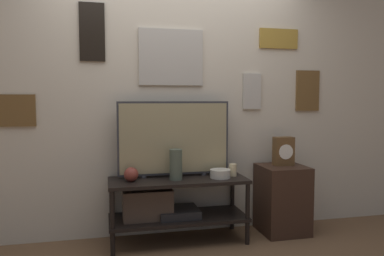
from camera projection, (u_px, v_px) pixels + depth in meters
The scene contains 10 objects.
ground_plane at pixel (185, 253), 3.12m from camera, with size 12.00×12.00×0.00m, color brown.
wall_back at pixel (172, 92), 3.56m from camera, with size 6.40×0.08×2.70m.
media_console at pixel (167, 203), 3.34m from camera, with size 1.23×0.47×0.58m.
television at pixel (174, 138), 3.41m from camera, with size 1.02×0.05×0.69m.
vase_tall_ceramic at pixel (176, 165), 3.29m from camera, with size 0.11×0.11×0.27m.
vase_round_glass at pixel (131, 174), 3.22m from camera, with size 0.12×0.12×0.12m.
vase_wide_bowl at pixel (220, 174), 3.38m from camera, with size 0.18×0.18×0.08m.
candle_jar at pixel (233, 170), 3.45m from camera, with size 0.07×0.07×0.11m.
side_table at pixel (282, 199), 3.61m from camera, with size 0.42×0.43×0.65m.
mantel_clock at pixel (283, 151), 3.61m from camera, with size 0.19×0.11×0.27m.
Camera 1 is at (-0.62, -2.97, 1.29)m, focal length 35.00 mm.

